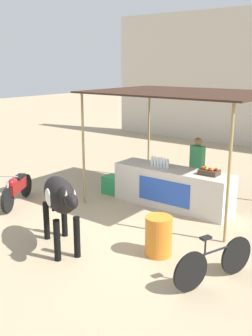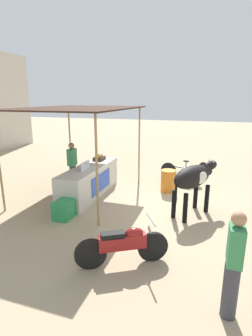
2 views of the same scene
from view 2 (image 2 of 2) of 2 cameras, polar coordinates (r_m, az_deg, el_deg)
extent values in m
plane|color=tan|center=(8.08, 6.51, -7.53)|extent=(60.00, 60.00, 0.00)
cube|color=beige|center=(8.58, -7.94, -2.79)|extent=(3.00, 0.80, 0.96)
cube|color=#264CB2|center=(8.42, -5.42, -3.07)|extent=(1.40, 0.02, 0.58)
cube|color=#382319|center=(8.32, -10.42, 12.70)|extent=(4.20, 3.20, 0.04)
cylinder|color=#997F51|center=(6.22, -6.34, -0.89)|extent=(0.06, 0.06, 2.78)
cylinder|color=#997F51|center=(9.70, 2.89, 4.95)|extent=(0.06, 0.06, 2.78)
cylinder|color=#997F51|center=(10.80, -12.09, 5.68)|extent=(0.06, 0.06, 2.78)
cylinder|color=silver|center=(7.91, -9.57, 0.04)|extent=(0.07, 0.07, 0.22)
cylinder|color=white|center=(7.87, -9.61, 0.92)|extent=(0.04, 0.04, 0.03)
cylinder|color=silver|center=(7.98, -9.28, 0.20)|extent=(0.07, 0.07, 0.22)
cylinder|color=white|center=(7.95, -9.31, 1.07)|extent=(0.04, 0.04, 0.03)
cylinder|color=silver|center=(8.06, -8.99, 0.36)|extent=(0.07, 0.07, 0.22)
cylinder|color=white|center=(8.03, -9.02, 1.22)|extent=(0.04, 0.04, 0.03)
cylinder|color=silver|center=(8.14, -8.70, 0.51)|extent=(0.07, 0.07, 0.22)
cylinder|color=white|center=(8.11, -8.74, 1.37)|extent=(0.04, 0.04, 0.03)
cylinder|color=silver|center=(8.22, -8.42, 0.66)|extent=(0.07, 0.07, 0.22)
cylinder|color=white|center=(8.19, -8.45, 1.51)|extent=(0.04, 0.04, 0.03)
cylinder|color=silver|center=(8.29, -8.15, 0.81)|extent=(0.07, 0.07, 0.22)
cylinder|color=white|center=(8.26, -8.18, 1.65)|extent=(0.04, 0.04, 0.03)
cube|color=#3F3326|center=(9.27, -5.84, 2.09)|extent=(0.44, 0.32, 0.12)
sphere|color=#B21E19|center=(9.16, -5.79, 2.48)|extent=(0.08, 0.08, 0.08)
sphere|color=orange|center=(9.11, -6.05, 2.40)|extent=(0.08, 0.08, 0.08)
sphere|color=#B21E19|center=(9.42, -5.42, 2.83)|extent=(0.08, 0.08, 0.08)
sphere|color=#8CB22D|center=(9.20, -5.58, 2.54)|extent=(0.08, 0.08, 0.08)
sphere|color=orange|center=(9.19, -6.56, 2.50)|extent=(0.08, 0.08, 0.08)
sphere|color=#B21E19|center=(9.12, -5.79, 2.42)|extent=(0.08, 0.08, 0.08)
sphere|color=orange|center=(9.31, -5.46, 2.70)|extent=(0.08, 0.08, 0.08)
sphere|color=#8CB22D|center=(9.42, -5.92, 2.83)|extent=(0.08, 0.08, 0.08)
sphere|color=#B21E19|center=(9.28, -5.34, 2.65)|extent=(0.08, 0.08, 0.08)
cylinder|color=#383842|center=(9.16, -11.44, -2.07)|extent=(0.22, 0.22, 0.88)
cube|color=#337F4C|center=(8.97, -11.68, 2.33)|extent=(0.34, 0.20, 0.56)
sphere|color=#8C6647|center=(8.90, -11.81, 4.78)|extent=(0.20, 0.20, 0.20)
cube|color=#268C4C|center=(7.19, -13.26, -8.70)|extent=(0.60, 0.44, 0.48)
cylinder|color=orange|center=(8.97, 9.18, -2.78)|extent=(0.50, 0.50, 0.75)
ellipsoid|color=black|center=(7.10, 14.25, -1.86)|extent=(1.47, 1.16, 0.60)
cylinder|color=black|center=(7.80, 14.90, -5.72)|extent=(0.12, 0.12, 0.78)
cylinder|color=black|center=(7.62, 17.17, -6.39)|extent=(0.12, 0.12, 0.78)
cylinder|color=black|center=(7.06, 10.37, -7.69)|extent=(0.12, 0.12, 0.78)
cylinder|color=black|center=(6.86, 12.77, -8.52)|extent=(0.12, 0.12, 0.78)
cylinder|color=black|center=(7.56, 16.89, -0.20)|extent=(0.51, 0.44, 0.41)
ellipsoid|color=black|center=(7.79, 18.10, 0.61)|extent=(0.49, 0.41, 0.26)
cone|color=beige|center=(7.78, 17.67, 1.68)|extent=(0.05, 0.05, 0.10)
cone|color=beige|center=(7.71, 18.55, 1.49)|extent=(0.05, 0.05, 0.10)
cylinder|color=black|center=(6.67, 10.82, -5.20)|extent=(0.06, 0.06, 0.60)
ellipsoid|color=silver|center=(7.07, 16.18, -2.08)|extent=(0.43, 0.31, 0.32)
cylinder|color=black|center=(5.32, 5.85, -16.66)|extent=(0.37, 0.56, 0.60)
cylinder|color=black|center=(5.12, -7.72, -18.07)|extent=(0.37, 0.56, 0.60)
cube|color=maroon|center=(5.09, -0.79, -15.76)|extent=(0.61, 0.87, 0.28)
ellipsoid|color=maroon|center=(5.05, 1.73, -13.93)|extent=(0.35, 0.41, 0.20)
cube|color=black|center=(4.98, -2.89, -14.39)|extent=(0.38, 0.47, 0.10)
cylinder|color=#99999E|center=(5.02, 5.48, -11.10)|extent=(0.49, 0.30, 0.03)
cylinder|color=#99999E|center=(5.21, 5.70, -14.82)|extent=(0.14, 0.20, 0.49)
cylinder|color=black|center=(10.34, 9.24, -0.63)|extent=(0.27, 0.63, 0.66)
cylinder|color=black|center=(9.91, 14.26, -1.59)|extent=(0.27, 0.63, 0.66)
cylinder|color=black|center=(10.05, 11.76, 0.10)|extent=(0.33, 0.81, 0.04)
cylinder|color=black|center=(9.93, 12.92, 0.57)|extent=(0.03, 0.03, 0.28)
cube|color=black|center=(9.89, 12.98, 1.46)|extent=(0.16, 0.20, 0.04)
cylinder|color=#383842|center=(4.37, 21.74, -23.46)|extent=(0.22, 0.22, 0.88)
cube|color=#337F4C|center=(3.98, 22.77, -15.24)|extent=(0.34, 0.20, 0.56)
sphere|color=#A87A56|center=(3.80, 23.37, -10.12)|extent=(0.20, 0.20, 0.20)
camera|label=1|loc=(12.78, 39.44, 13.30)|focal=42.00mm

